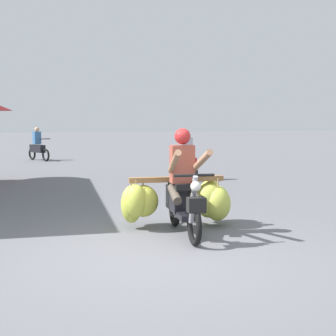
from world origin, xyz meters
The scene contains 4 objects.
ground_plane centered at (0.00, 0.00, 0.00)m, with size 120.00×120.00×0.00m, color slate.
motorbike_main_loaded centered at (0.74, 1.40, 0.49)m, with size 1.83×1.84×1.58m.
motorbike_distant_ahead_left centered at (-1.94, 14.74, 0.57)m, with size 0.95×1.42×1.40m.
motorbike_distant_ahead_right centered at (2.40, 7.15, 0.57)m, with size 0.54×1.61×1.40m.
Camera 1 is at (-1.13, -5.57, 1.70)m, focal length 50.01 mm.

